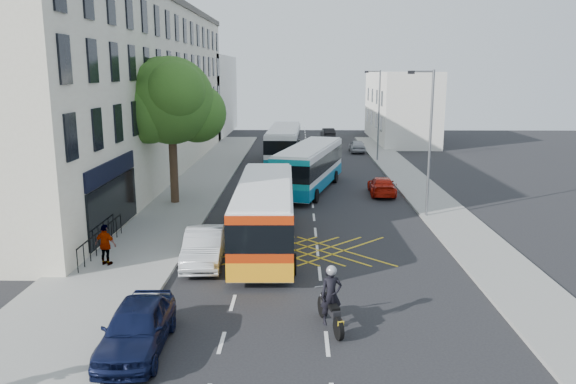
{
  "coord_description": "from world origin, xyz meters",
  "views": [
    {
      "loc": [
        -0.89,
        -18.62,
        8.06
      ],
      "look_at": [
        -1.4,
        8.54,
        2.2
      ],
      "focal_mm": 35.0,
      "sensor_mm": 36.0,
      "label": 1
    }
  ],
  "objects_px": {
    "parked_car_blue": "(137,327)",
    "bus_far": "(284,144)",
    "distant_car_dark": "(328,133)",
    "bus_mid": "(309,167)",
    "distant_car_silver": "(357,146)",
    "lamp_far": "(378,111)",
    "distant_car_grey": "(309,145)",
    "red_hatchback": "(382,186)",
    "lamp_near": "(428,136)",
    "bus_near": "(265,213)",
    "motorbike": "(331,299)",
    "parked_car_silver": "(204,247)",
    "street_tree": "(171,102)",
    "pedestrian_far": "(106,245)"
  },
  "relations": [
    {
      "from": "street_tree",
      "to": "lamp_far",
      "type": "height_order",
      "value": "street_tree"
    },
    {
      "from": "motorbike",
      "to": "parked_car_silver",
      "type": "xyz_separation_m",
      "value": [
        -5.06,
        6.1,
        -0.25
      ]
    },
    {
      "from": "street_tree",
      "to": "parked_car_silver",
      "type": "xyz_separation_m",
      "value": [
        3.61,
        -10.81,
        -5.55
      ]
    },
    {
      "from": "lamp_near",
      "to": "distant_car_grey",
      "type": "xyz_separation_m",
      "value": [
        -6.02,
        27.22,
        -4.03
      ]
    },
    {
      "from": "lamp_near",
      "to": "distant_car_grey",
      "type": "relative_size",
      "value": 1.9
    },
    {
      "from": "lamp_far",
      "to": "distant_car_silver",
      "type": "height_order",
      "value": "lamp_far"
    },
    {
      "from": "red_hatchback",
      "to": "distant_car_dark",
      "type": "distance_m",
      "value": 31.73
    },
    {
      "from": "bus_far",
      "to": "red_hatchback",
      "type": "relative_size",
      "value": 2.8
    },
    {
      "from": "parked_car_blue",
      "to": "distant_car_dark",
      "type": "bearing_deg",
      "value": 79.65
    },
    {
      "from": "bus_far",
      "to": "lamp_far",
      "type": "bearing_deg",
      "value": 8.27
    },
    {
      "from": "distant_car_dark",
      "to": "red_hatchback",
      "type": "bearing_deg",
      "value": 89.08
    },
    {
      "from": "bus_near",
      "to": "pedestrian_far",
      "type": "relative_size",
      "value": 6.37
    },
    {
      "from": "bus_far",
      "to": "red_hatchback",
      "type": "bearing_deg",
      "value": -60.42
    },
    {
      "from": "lamp_far",
      "to": "motorbike",
      "type": "bearing_deg",
      "value": -100.09
    },
    {
      "from": "lamp_far",
      "to": "distant_car_grey",
      "type": "xyz_separation_m",
      "value": [
        -6.02,
        7.22,
        -4.03
      ]
    },
    {
      "from": "distant_car_grey",
      "to": "pedestrian_far",
      "type": "xyz_separation_m",
      "value": [
        -9.05,
        -35.72,
        0.43
      ]
    },
    {
      "from": "red_hatchback",
      "to": "bus_far",
      "type": "bearing_deg",
      "value": -59.99
    },
    {
      "from": "lamp_far",
      "to": "bus_far",
      "type": "xyz_separation_m",
      "value": [
        -8.37,
        -0.95,
        -2.93
      ]
    },
    {
      "from": "lamp_far",
      "to": "bus_mid",
      "type": "height_order",
      "value": "lamp_far"
    },
    {
      "from": "bus_mid",
      "to": "parked_car_blue",
      "type": "height_order",
      "value": "bus_mid"
    },
    {
      "from": "bus_near",
      "to": "parked_car_silver",
      "type": "height_order",
      "value": "bus_near"
    },
    {
      "from": "lamp_far",
      "to": "bus_far",
      "type": "bearing_deg",
      "value": -173.52
    },
    {
      "from": "motorbike",
      "to": "parked_car_blue",
      "type": "relative_size",
      "value": 0.54
    },
    {
      "from": "bus_mid",
      "to": "distant_car_grey",
      "type": "height_order",
      "value": "bus_mid"
    },
    {
      "from": "red_hatchback",
      "to": "lamp_near",
      "type": "bearing_deg",
      "value": 106.32
    },
    {
      "from": "motorbike",
      "to": "red_hatchback",
      "type": "bearing_deg",
      "value": 62.46
    },
    {
      "from": "bus_near",
      "to": "bus_far",
      "type": "xyz_separation_m",
      "value": [
        0.24,
        24.58,
        0.06
      ]
    },
    {
      "from": "distant_car_silver",
      "to": "bus_mid",
      "type": "bearing_deg",
      "value": 74.21
    },
    {
      "from": "lamp_near",
      "to": "distant_car_grey",
      "type": "bearing_deg",
      "value": 102.47
    },
    {
      "from": "bus_mid",
      "to": "distant_car_silver",
      "type": "distance_m",
      "value": 19.4
    },
    {
      "from": "lamp_near",
      "to": "distant_car_dark",
      "type": "bearing_deg",
      "value": 95.29
    },
    {
      "from": "street_tree",
      "to": "motorbike",
      "type": "distance_m",
      "value": 19.72
    },
    {
      "from": "bus_near",
      "to": "distant_car_dark",
      "type": "xyz_separation_m",
      "value": [
        5.13,
        43.24,
        -0.97
      ]
    },
    {
      "from": "parked_car_blue",
      "to": "bus_far",
      "type": "bearing_deg",
      "value": 82.86
    },
    {
      "from": "bus_far",
      "to": "bus_mid",
      "type": "bearing_deg",
      "value": -78.23
    },
    {
      "from": "motorbike",
      "to": "red_hatchback",
      "type": "xyz_separation_m",
      "value": [
        4.52,
        19.99,
        -0.4
      ]
    },
    {
      "from": "motorbike",
      "to": "pedestrian_far",
      "type": "xyz_separation_m",
      "value": [
        -9.03,
        5.44,
        0.02
      ]
    },
    {
      "from": "lamp_far",
      "to": "distant_car_silver",
      "type": "distance_m",
      "value": 7.33
    },
    {
      "from": "lamp_far",
      "to": "bus_near",
      "type": "relative_size",
      "value": 0.72
    },
    {
      "from": "red_hatchback",
      "to": "distant_car_silver",
      "type": "relative_size",
      "value": 1.1
    },
    {
      "from": "street_tree",
      "to": "lamp_near",
      "type": "bearing_deg",
      "value": -11.4
    },
    {
      "from": "distant_car_dark",
      "to": "bus_far",
      "type": "bearing_deg",
      "value": 70.86
    },
    {
      "from": "distant_car_grey",
      "to": "bus_far",
      "type": "bearing_deg",
      "value": -102.74
    },
    {
      "from": "bus_near",
      "to": "distant_car_grey",
      "type": "xyz_separation_m",
      "value": [
        2.6,
        32.75,
        -1.04
      ]
    },
    {
      "from": "lamp_near",
      "to": "distant_car_silver",
      "type": "distance_m",
      "value": 26.38
    },
    {
      "from": "bus_mid",
      "to": "distant_car_silver",
      "type": "relative_size",
      "value": 3.05
    },
    {
      "from": "bus_near",
      "to": "bus_mid",
      "type": "distance_m",
      "value": 13.12
    },
    {
      "from": "lamp_near",
      "to": "pedestrian_far",
      "type": "height_order",
      "value": "lamp_near"
    },
    {
      "from": "parked_car_blue",
      "to": "parked_car_silver",
      "type": "bearing_deg",
      "value": 83.31
    },
    {
      "from": "lamp_near",
      "to": "bus_far",
      "type": "height_order",
      "value": "lamp_near"
    }
  ]
}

